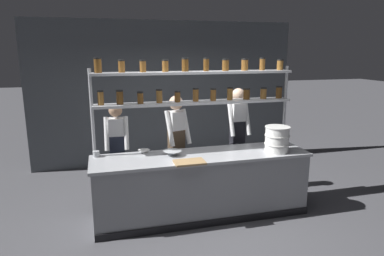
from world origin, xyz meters
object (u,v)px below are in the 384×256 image
Objects in this scene: spice_shelf_unit at (196,90)px; prep_bowl_center_front at (172,153)px; prep_bowl_near_left at (144,152)px; chef_left at (117,147)px; chef_center at (177,142)px; serving_cup_front at (96,154)px; cutting_board at (190,162)px; chef_right at (237,132)px; container_stack at (277,139)px.

spice_shelf_unit is 11.58× the size of prep_bowl_center_front.
spice_shelf_unit reaches higher than prep_bowl_near_left.
chef_left is at bearing 136.21° from prep_bowl_center_front.
serving_cup_front is at bearing 177.40° from chef_center.
serving_cup_front is (-1.17, 0.59, 0.03)m from cutting_board.
chef_right is (1.98, 0.01, 0.12)m from chef_left.
container_stack is at bearing -12.56° from prep_bowl_near_left.
chef_left is 0.90× the size of chef_right.
cutting_board is at bearing -48.69° from prep_bowl_near_left.
prep_bowl_near_left is (-1.63, -0.49, -0.07)m from chef_right.
spice_shelf_unit is 7.96× the size of container_stack.
container_stack is 2.12× the size of prep_bowl_near_left.
spice_shelf_unit reaches higher than chef_center.
prep_bowl_center_front is (-0.17, -0.51, -0.02)m from chef_center.
container_stack is (1.32, -0.71, 0.13)m from chef_center.
chef_left is 2.40m from container_stack.
container_stack is (2.21, -0.89, 0.21)m from chef_left.
chef_center is 0.53m from prep_bowl_center_front.
container_stack reaches higher than cutting_board.
spice_shelf_unit is 7.38× the size of cutting_board.
chef_left reaches higher than prep_bowl_near_left.
container_stack is 1.52m from prep_bowl_center_front.
container_stack is 2.56m from serving_cup_front.
serving_cup_front is (-1.02, 0.21, 0.01)m from prep_bowl_center_front.
chef_right is 1.44m from prep_bowl_center_front.
container_stack is at bearing -18.62° from chef_left.
prep_bowl_near_left is at bearing 150.40° from prep_bowl_center_front.
prep_bowl_center_front is at bearing 172.17° from container_stack.
chef_right reaches higher than container_stack.
container_stack is (0.23, -0.90, 0.09)m from chef_right.
container_stack reaches higher than prep_bowl_center_front.
prep_bowl_center_front is at bearing -153.03° from chef_right.
chef_right is at bearing 12.00° from serving_cup_front.
chef_left is 0.57m from serving_cup_front.
cutting_board is (-1.35, -0.17, -0.17)m from container_stack.
chef_left is 1.98m from chef_right.
cutting_board is (-0.26, -0.64, -0.86)m from spice_shelf_unit.
chef_left is at bearing 159.34° from spice_shelf_unit.
chef_center is at bearing 88.45° from cutting_board.
chef_right is 4.37× the size of cutting_board.
spice_shelf_unit is 1.66m from serving_cup_front.
chef_center is 4.22× the size of cutting_board.
cutting_board is at bearing -137.92° from chef_right.
prep_bowl_center_front is (-1.49, 0.21, -0.15)m from container_stack.
chef_left is 1.00m from prep_bowl_center_front.
chef_left is at bearing 151.97° from chef_center.
spice_shelf_unit is 1.11m from cutting_board.
chef_center is (-0.24, 0.24, -0.82)m from spice_shelf_unit.
chef_right reaches higher than cutting_board.
chef_center is 1.23m from serving_cup_front.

